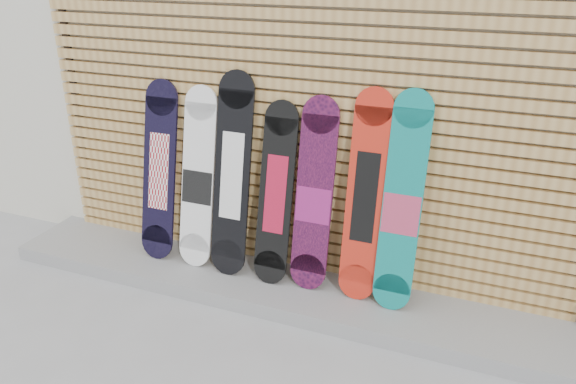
% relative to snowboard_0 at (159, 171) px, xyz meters
% --- Properties ---
extents(ground, '(80.00, 80.00, 0.00)m').
position_rel_snowboard_0_xyz_m(ground, '(1.23, -0.78, -0.84)').
color(ground, gray).
rests_on(ground, ground).
extents(building, '(12.00, 5.00, 3.60)m').
position_rel_snowboard_0_xyz_m(building, '(1.73, 2.72, 0.96)').
color(building, beige).
rests_on(building, ground).
extents(concrete_step, '(4.60, 0.70, 0.12)m').
position_rel_snowboard_0_xyz_m(concrete_step, '(1.08, -0.10, -0.78)').
color(concrete_step, gray).
rests_on(concrete_step, ground).
extents(slat_wall, '(4.26, 0.08, 2.29)m').
position_rel_snowboard_0_xyz_m(slat_wall, '(1.08, 0.20, 0.37)').
color(slat_wall, '#B2864A').
rests_on(slat_wall, ground).
extents(snowboard_0, '(0.29, 0.34, 1.44)m').
position_rel_snowboard_0_xyz_m(snowboard_0, '(0.00, 0.00, 0.00)').
color(snowboard_0, black).
rests_on(snowboard_0, concrete_step).
extents(snowboard_1, '(0.28, 0.33, 1.43)m').
position_rel_snowboard_0_xyz_m(snowboard_1, '(0.35, 0.00, -0.02)').
color(snowboard_1, white).
rests_on(snowboard_1, concrete_step).
extents(snowboard_2, '(0.29, 0.34, 1.56)m').
position_rel_snowboard_0_xyz_m(snowboard_2, '(0.66, -0.00, 0.06)').
color(snowboard_2, black).
rests_on(snowboard_2, concrete_step).
extents(snowboard_3, '(0.26, 0.34, 1.37)m').
position_rel_snowboard_0_xyz_m(snowboard_3, '(1.02, -0.00, -0.04)').
color(snowboard_3, black).
rests_on(snowboard_3, concrete_step).
extents(snowboard_4, '(0.28, 0.30, 1.43)m').
position_rel_snowboard_0_xyz_m(snowboard_4, '(1.31, 0.02, -0.01)').
color(snowboard_4, black).
rests_on(snowboard_4, concrete_step).
extents(snowboard_5, '(0.27, 0.30, 1.53)m').
position_rel_snowboard_0_xyz_m(snowboard_5, '(1.69, 0.02, 0.04)').
color(snowboard_5, red).
rests_on(snowboard_5, concrete_step).
extents(snowboard_6, '(0.27, 0.33, 1.54)m').
position_rel_snowboard_0_xyz_m(snowboard_6, '(1.96, 0.00, 0.04)').
color(snowboard_6, '#0C7A75').
rests_on(snowboard_6, concrete_step).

